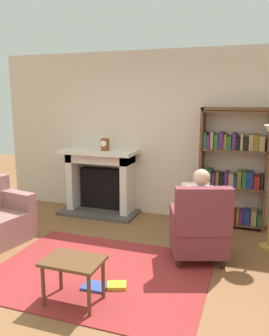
{
  "coord_description": "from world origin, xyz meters",
  "views": [
    {
      "loc": [
        1.56,
        -2.98,
        1.94
      ],
      "look_at": [
        0.1,
        1.2,
        1.05
      ],
      "focal_mm": 37.14,
      "sensor_mm": 36.0,
      "label": 1
    }
  ],
  "objects_px": {
    "fireplace": "(101,179)",
    "armchair_reading": "(200,228)",
    "mantel_clock": "(105,144)",
    "seated_reader": "(199,209)",
    "bookshelf": "(233,171)",
    "side_table": "(73,266)"
  },
  "relations": [
    {
      "from": "fireplace",
      "to": "armchair_reading",
      "type": "relative_size",
      "value": 1.35
    },
    {
      "from": "mantel_clock",
      "to": "armchair_reading",
      "type": "bearing_deg",
      "value": -35.14
    },
    {
      "from": "mantel_clock",
      "to": "armchair_reading",
      "type": "relative_size",
      "value": 0.2
    },
    {
      "from": "fireplace",
      "to": "seated_reader",
      "type": "distance_m",
      "value": 2.23
    },
    {
      "from": "armchair_reading",
      "to": "seated_reader",
      "type": "xyz_separation_m",
      "value": [
        -0.04,
        0.11,
        0.2
      ]
    },
    {
      "from": "fireplace",
      "to": "mantel_clock",
      "type": "bearing_deg",
      "value": -36.96
    },
    {
      "from": "mantel_clock",
      "to": "bookshelf",
      "type": "xyz_separation_m",
      "value": [
        2.03,
        0.14,
        -0.33
      ]
    },
    {
      "from": "mantel_clock",
      "to": "seated_reader",
      "type": "bearing_deg",
      "value": -33.23
    },
    {
      "from": "fireplace",
      "to": "side_table",
      "type": "xyz_separation_m",
      "value": [
        0.9,
        -2.61,
        -0.2
      ]
    },
    {
      "from": "bookshelf",
      "to": "seated_reader",
      "type": "bearing_deg",
      "value": -103.43
    },
    {
      "from": "mantel_clock",
      "to": "side_table",
      "type": "relative_size",
      "value": 0.35
    },
    {
      "from": "armchair_reading",
      "to": "side_table",
      "type": "height_order",
      "value": "armchair_reading"
    },
    {
      "from": "seated_reader",
      "to": "armchair_reading",
      "type": "bearing_deg",
      "value": 90.0
    },
    {
      "from": "mantel_clock",
      "to": "seated_reader",
      "type": "relative_size",
      "value": 0.17
    },
    {
      "from": "mantel_clock",
      "to": "armchair_reading",
      "type": "xyz_separation_m",
      "value": [
        1.77,
        -1.24,
        -0.77
      ]
    },
    {
      "from": "bookshelf",
      "to": "fireplace",
      "type": "bearing_deg",
      "value": -179.02
    },
    {
      "from": "bookshelf",
      "to": "side_table",
      "type": "distance_m",
      "value": 2.97
    },
    {
      "from": "side_table",
      "to": "seated_reader",
      "type": "bearing_deg",
      "value": 55.1
    },
    {
      "from": "side_table",
      "to": "fireplace",
      "type": "bearing_deg",
      "value": 109.08
    },
    {
      "from": "fireplace",
      "to": "armchair_reading",
      "type": "xyz_separation_m",
      "value": [
        1.9,
        -1.34,
        -0.16
      ]
    },
    {
      "from": "fireplace",
      "to": "side_table",
      "type": "bearing_deg",
      "value": -70.92
    },
    {
      "from": "armchair_reading",
      "to": "fireplace",
      "type": "bearing_deg",
      "value": -54.2
    }
  ]
}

